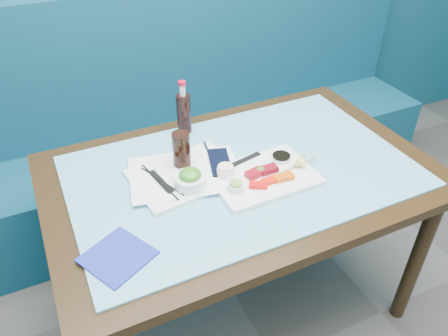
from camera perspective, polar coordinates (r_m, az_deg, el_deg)
name	(u,v)px	position (r m, az deg, el deg)	size (l,w,h in m)	color
booth_bench	(171,144)	(2.45, -6.92, 3.15)	(3.00, 0.56, 1.17)	#0D4156
dining_table	(241,189)	(1.65, 2.27, -2.80)	(1.40, 0.90, 0.75)	black
glass_top	(242,171)	(1.59, 2.35, -0.37)	(1.22, 0.76, 0.01)	#66B0CC
sashimi_plate	(263,176)	(1.55, 5.09, -1.10)	(0.36, 0.26, 0.02)	white
salmon_left	(258,185)	(1.48, 4.48, -2.26)	(0.06, 0.03, 0.01)	#FF0D0A
salmon_mid	(270,180)	(1.50, 6.06, -1.63)	(0.06, 0.03, 0.02)	#FF1B0A
salmon_right	(283,177)	(1.52, 7.78, -1.20)	(0.07, 0.03, 0.02)	#E35109
tuna_left	(255,173)	(1.53, 4.05, -0.70)	(0.06, 0.04, 0.02)	maroon
tuna_right	(269,169)	(1.55, 5.84, -0.18)	(0.06, 0.04, 0.02)	maroon
seaweed_garnish	(260,170)	(1.54, 4.78, -0.32)	(0.04, 0.04, 0.02)	#3C7F1D
ramekin_wasabi	(236,187)	(1.46, 1.54, -2.49)	(0.05, 0.05, 0.02)	white
wasabi_fill	(236,183)	(1.45, 1.55, -2.01)	(0.04, 0.04, 0.01)	#71AB37
ramekin_ginger	(226,172)	(1.53, 0.20, -0.48)	(0.06, 0.06, 0.03)	silver
ginger_fill	(226,167)	(1.52, 0.20, 0.08)	(0.05, 0.05, 0.01)	#FFE4D1
soy_dish	(281,158)	(1.62, 7.48, 1.31)	(0.07, 0.07, 0.01)	white
soy_fill	(281,156)	(1.61, 7.51, 1.60)	(0.07, 0.07, 0.01)	black
lemon_wedge	(303,163)	(1.58, 10.27, 0.63)	(0.05, 0.05, 0.04)	#F9DF76
chopstick_sleeve	(245,159)	(1.61, 2.80, 1.14)	(0.14, 0.02, 0.00)	black
wooden_chopstick_a	(292,168)	(1.58, 8.85, 0.02)	(0.01, 0.01, 0.20)	tan
wooden_chopstick_b	(294,167)	(1.59, 9.15, 0.12)	(0.01, 0.01, 0.21)	#AA8650
serving_tray	(185,175)	(1.56, -5.05, -0.92)	(0.37, 0.28, 0.01)	white
paper_placemat	(185,173)	(1.55, -5.07, -0.68)	(0.39, 0.28, 0.00)	white
seaweed_bowl	(190,181)	(1.48, -4.42, -1.72)	(0.11, 0.11, 0.04)	white
seaweed_salad	(190,174)	(1.46, -4.47, -0.84)	(0.08, 0.08, 0.04)	#34831E
cola_glass	(181,150)	(1.56, -5.58, 2.42)	(0.06, 0.06, 0.13)	black
navy_pouch	(220,162)	(1.59, -0.55, 0.73)	(0.07, 0.17, 0.01)	black
fork	(207,149)	(1.67, -2.26, 2.54)	(0.01, 0.01, 0.09)	silver
black_chopstick_a	(160,182)	(1.52, -8.41, -1.78)	(0.01, 0.01, 0.24)	black
black_chopstick_b	(162,181)	(1.52, -8.12, -1.71)	(0.01, 0.01, 0.23)	black
tray_sleeve	(161,182)	(1.52, -8.26, -1.78)	(0.02, 0.15, 0.00)	black
cola_bottle_body	(184,114)	(1.78, -5.26, 7.07)	(0.06, 0.06, 0.16)	black
cola_bottle_neck	(182,90)	(1.73, -5.45, 10.08)	(0.02, 0.02, 0.05)	silver
cola_bottle_cap	(182,83)	(1.72, -5.51, 10.97)	(0.03, 0.03, 0.01)	#B80B25
blue_napkin	(118,256)	(1.31, -13.72, -11.14)	(0.17, 0.17, 0.01)	navy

